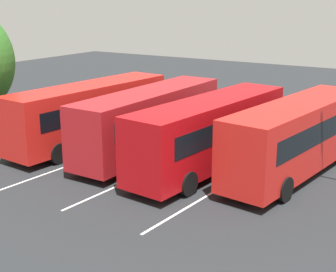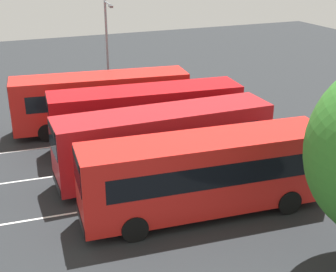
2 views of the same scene
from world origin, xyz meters
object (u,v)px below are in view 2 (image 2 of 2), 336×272
bus_center_right (164,141)px  bus_far_right (205,173)px  bus_far_left (101,100)px  bus_center_left (146,116)px  street_lamp (108,47)px

bus_center_right → bus_far_right: (-0.30, 3.83, 0.00)m
bus_far_left → bus_far_right: same height
bus_center_left → bus_far_left: bearing=-61.4°
bus_center_left → bus_far_right: (0.14, 7.60, 0.00)m
bus_center_left → bus_center_right: same height
bus_far_left → bus_center_right: same height
bus_far_right → bus_center_right: bearing=-80.6°
bus_center_left → bus_far_right: 7.60m
street_lamp → bus_center_right: bearing=2.2°
bus_far_left → bus_center_left: bearing=120.0°
street_lamp → bus_center_left: bearing=3.9°
bus_center_left → street_lamp: 8.28m
bus_center_left → street_lamp: bearing=-85.5°
bus_center_left → street_lamp: size_ratio=1.48×
bus_center_right → bus_far_right: 3.84m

